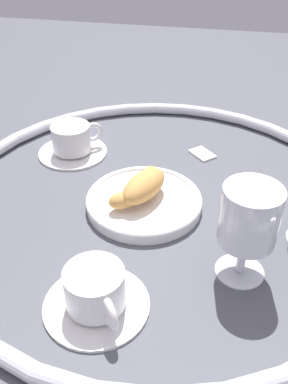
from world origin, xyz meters
name	(u,v)px	position (x,y,z in m)	size (l,w,h in m)	color
ground_plane	(157,202)	(0.00, 0.00, 0.00)	(2.20, 2.20, 0.00)	#4C4F56
table_chrome_rim	(157,196)	(0.00, 0.00, 0.01)	(0.72, 0.72, 0.02)	silver
pastry_plate	(144,201)	(-0.02, 0.02, 0.01)	(0.19, 0.19, 0.02)	white
croissant_large	(142,186)	(-0.02, 0.02, 0.04)	(0.13, 0.09, 0.04)	#D6994C
coffee_cup_near	(72,142)	(0.12, 0.19, 0.03)	(0.14, 0.14, 0.06)	white
coffee_cup_far	(96,293)	(-0.23, 0.03, 0.03)	(0.14, 0.14, 0.06)	white
juice_glass_right	(249,219)	(-0.13, -0.14, 0.09)	(0.08, 0.08, 0.14)	white
sugar_packet	(202,153)	(0.17, -0.06, 0.00)	(0.05, 0.03, 0.01)	white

